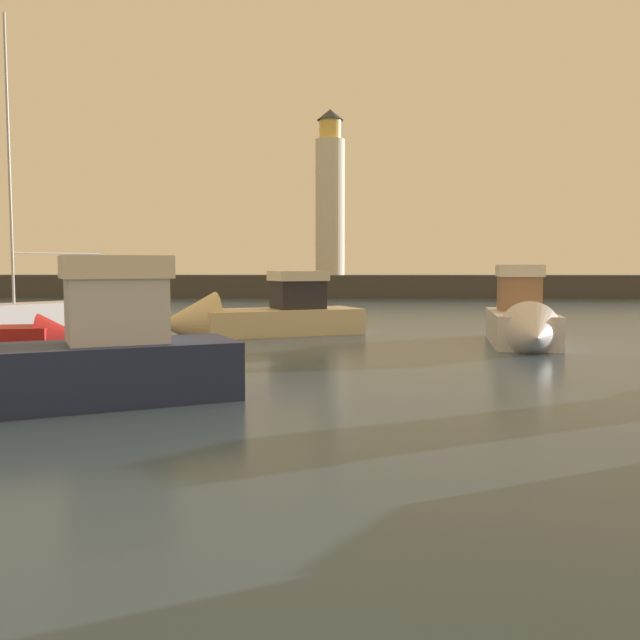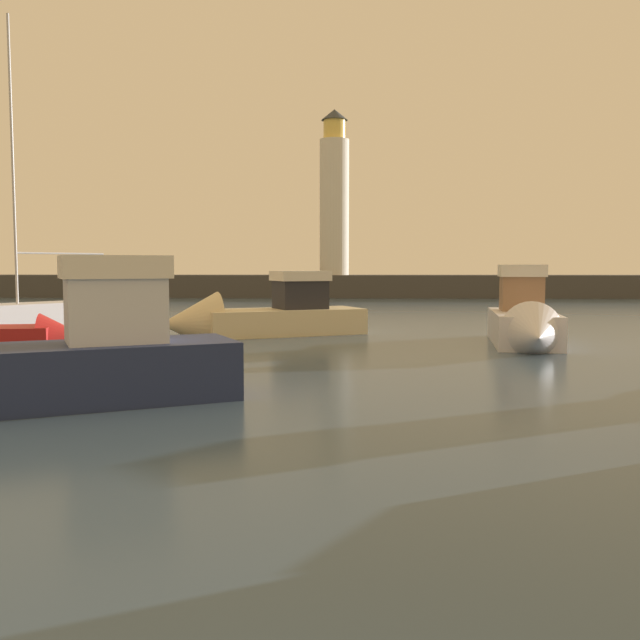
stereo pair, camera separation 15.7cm
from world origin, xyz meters
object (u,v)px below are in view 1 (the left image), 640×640
Objects in this scene: motorboat_6 at (524,323)px; sailboat_moored at (32,315)px; lighthouse at (330,197)px; motorboat_5 at (24,364)px; motorboat_3 at (249,317)px.

motorboat_6 is 21.80m from sailboat_moored.
lighthouse is 1.76× the size of motorboat_5.
motorboat_3 is 10.67m from sailboat_moored.
motorboat_5 is at bearing -100.22° from motorboat_3.
lighthouse reaches higher than motorboat_5.
lighthouse is 51.55m from motorboat_5.
motorboat_3 is at bearing 160.81° from motorboat_6.
lighthouse is 1.08× the size of sailboat_moored.
sailboat_moored reaches higher than motorboat_3.
motorboat_5 reaches higher than motorboat_3.
lighthouse is at bearing 100.98° from motorboat_6.
sailboat_moored is (-13.33, -33.07, -8.54)m from lighthouse.
lighthouse is 36.62m from motorboat_3.
motorboat_6 reaches higher than motorboat_3.
motorboat_5 is 1.16× the size of motorboat_6.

